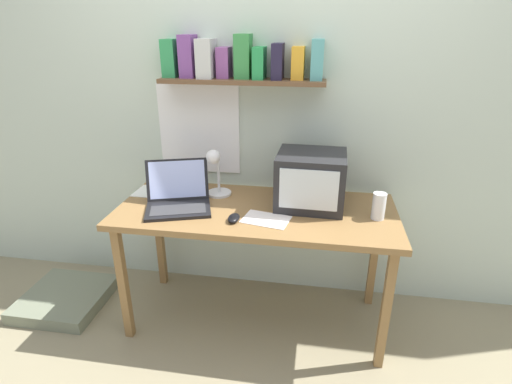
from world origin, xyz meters
The scene contains 11 objects.
ground_plane centered at (0.00, 0.00, 0.00)m, with size 12.00×12.00×0.00m, color gray.
back_wall centered at (-0.01, 0.41, 1.30)m, with size 5.60×0.24×2.60m.
corner_desk centered at (0.00, 0.00, 0.69)m, with size 1.55×0.67×0.76m.
crt_monitor centered at (0.29, 0.10, 0.91)m, with size 0.38×0.36×0.30m.
laptop centered at (-0.44, -0.04, 0.82)m, with size 0.43×0.41×0.24m.
desk_lamp centered at (-0.26, 0.14, 0.92)m, with size 0.15×0.16×0.29m.
juice_glass centered at (0.66, -0.02, 0.82)m, with size 0.07×0.07×0.14m.
computer_mouse centered at (-0.09, -0.17, 0.77)m, with size 0.06×0.11×0.03m.
loose_paper_near_monitor centered at (0.07, -0.13, 0.76)m, with size 0.27×0.21×0.00m.
open_notebook centered at (-0.63, 0.14, 0.76)m, with size 0.30×0.19×0.00m.
floor_cushion centered at (-1.26, -0.07, 0.04)m, with size 0.51×0.51×0.08m.
Camera 1 is at (0.32, -2.00, 1.70)m, focal length 28.00 mm.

